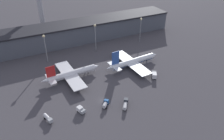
{
  "coord_description": "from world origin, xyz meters",
  "views": [
    {
      "loc": [
        -35.47,
        -83.53,
        76.7
      ],
      "look_at": [
        14.59,
        17.09,
        6.0
      ],
      "focal_mm": 35.0,
      "sensor_mm": 36.0,
      "label": 1
    }
  ],
  "objects_px": {
    "airplane_1": "(133,62)",
    "service_vehicle_0": "(154,75)",
    "service_vehicle_1": "(48,118)",
    "airplane_0": "(71,74)",
    "service_vehicle_3": "(125,104)",
    "service_vehicle_4": "(81,110)",
    "service_vehicle_2": "(105,104)"
  },
  "relations": [
    {
      "from": "airplane_1",
      "to": "service_vehicle_0",
      "type": "xyz_separation_m",
      "value": [
        5.0,
        -17.96,
        -1.44
      ]
    },
    {
      "from": "airplane_1",
      "to": "service_vehicle_1",
      "type": "bearing_deg",
      "value": -161.1
    },
    {
      "from": "airplane_0",
      "to": "service_vehicle_3",
      "type": "bearing_deg",
      "value": -69.17
    },
    {
      "from": "service_vehicle_1",
      "to": "service_vehicle_4",
      "type": "bearing_deg",
      "value": 67.57
    },
    {
      "from": "service_vehicle_0",
      "to": "service_vehicle_3",
      "type": "bearing_deg",
      "value": 150.57
    },
    {
      "from": "service_vehicle_1",
      "to": "service_vehicle_4",
      "type": "height_order",
      "value": "service_vehicle_4"
    },
    {
      "from": "airplane_0",
      "to": "service_vehicle_4",
      "type": "relative_size",
      "value": 7.5
    },
    {
      "from": "service_vehicle_0",
      "to": "service_vehicle_2",
      "type": "relative_size",
      "value": 1.34
    },
    {
      "from": "airplane_0",
      "to": "airplane_1",
      "type": "xyz_separation_m",
      "value": [
        41.41,
        -3.8,
        -0.02
      ]
    },
    {
      "from": "service_vehicle_2",
      "to": "service_vehicle_0",
      "type": "bearing_deg",
      "value": -30.37
    },
    {
      "from": "service_vehicle_0",
      "to": "service_vehicle_3",
      "type": "distance_m",
      "value": 33.38
    },
    {
      "from": "service_vehicle_1",
      "to": "service_vehicle_3",
      "type": "bearing_deg",
      "value": 61.72
    },
    {
      "from": "service_vehicle_3",
      "to": "service_vehicle_1",
      "type": "bearing_deg",
      "value": 114.68
    },
    {
      "from": "airplane_0",
      "to": "service_vehicle_0",
      "type": "relative_size",
      "value": 5.52
    },
    {
      "from": "airplane_0",
      "to": "airplane_1",
      "type": "height_order",
      "value": "airplane_1"
    },
    {
      "from": "airplane_0",
      "to": "service_vehicle_0",
      "type": "bearing_deg",
      "value": -28.64
    },
    {
      "from": "airplane_0",
      "to": "service_vehicle_1",
      "type": "height_order",
      "value": "airplane_0"
    },
    {
      "from": "service_vehicle_0",
      "to": "service_vehicle_2",
      "type": "height_order",
      "value": "service_vehicle_0"
    },
    {
      "from": "airplane_0",
      "to": "service_vehicle_4",
      "type": "distance_m",
      "value": 31.75
    },
    {
      "from": "service_vehicle_3",
      "to": "service_vehicle_4",
      "type": "xyz_separation_m",
      "value": [
        -22.18,
        6.24,
        -0.03
      ]
    },
    {
      "from": "service_vehicle_1",
      "to": "service_vehicle_2",
      "type": "distance_m",
      "value": 29.12
    },
    {
      "from": "service_vehicle_3",
      "to": "service_vehicle_0",
      "type": "bearing_deg",
      "value": -25.53
    },
    {
      "from": "airplane_1",
      "to": "service_vehicle_3",
      "type": "relative_size",
      "value": 5.71
    },
    {
      "from": "service_vehicle_1",
      "to": "service_vehicle_3",
      "type": "relative_size",
      "value": 0.94
    },
    {
      "from": "service_vehicle_2",
      "to": "service_vehicle_4",
      "type": "bearing_deg",
      "value": 126.85
    },
    {
      "from": "service_vehicle_0",
      "to": "service_vehicle_4",
      "type": "relative_size",
      "value": 1.36
    },
    {
      "from": "airplane_1",
      "to": "service_vehicle_2",
      "type": "relative_size",
      "value": 8.0
    },
    {
      "from": "service_vehicle_0",
      "to": "service_vehicle_2",
      "type": "xyz_separation_m",
      "value": [
        -38.71,
        -11.06,
        -0.23
      ]
    },
    {
      "from": "service_vehicle_0",
      "to": "service_vehicle_1",
      "type": "xyz_separation_m",
      "value": [
        -67.65,
        -7.89,
        -0.4
      ]
    },
    {
      "from": "service_vehicle_2",
      "to": "service_vehicle_3",
      "type": "bearing_deg",
      "value": -73.16
    },
    {
      "from": "service_vehicle_2",
      "to": "service_vehicle_3",
      "type": "distance_m",
      "value": 10.4
    },
    {
      "from": "service_vehicle_1",
      "to": "service_vehicle_2",
      "type": "bearing_deg",
      "value": 67.1
    }
  ]
}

